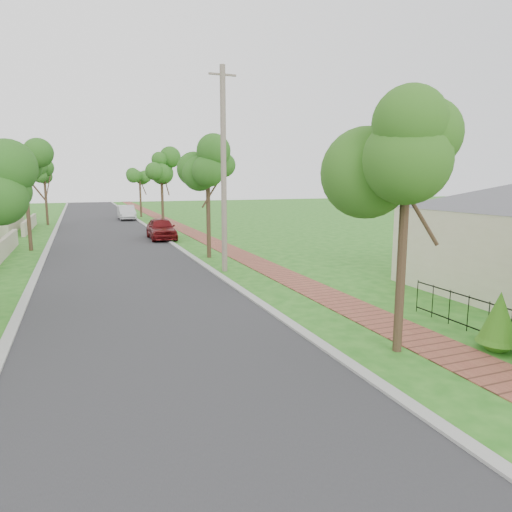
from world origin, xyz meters
TOP-DOWN VIEW (x-y plane):
  - ground at (0.00, 0.00)m, footprint 160.00×160.00m
  - road at (-3.00, 20.00)m, footprint 7.00×120.00m
  - kerb_right at (0.65, 20.00)m, footprint 0.30×120.00m
  - kerb_left at (-6.65, 20.00)m, footprint 0.30×120.00m
  - sidewalk at (3.25, 20.00)m, footprint 1.50×120.00m
  - street_trees at (-2.87, 26.84)m, footprint 10.70×37.65m
  - parked_car_red at (0.40, 24.32)m, footprint 1.79×4.30m
  - parked_car_white at (-0.32, 41.00)m, footprint 1.55×4.40m
  - near_tree at (2.20, 1.50)m, footprint 2.18×2.18m
  - utility_pole at (1.20, 12.23)m, footprint 1.20×0.24m

SIDE VIEW (x-z plane):
  - ground at x=0.00m, z-range 0.00..0.00m
  - road at x=-3.00m, z-range -0.01..0.01m
  - kerb_right at x=0.65m, z-range -0.05..0.05m
  - kerb_left at x=-6.65m, z-range -0.05..0.05m
  - sidewalk at x=3.25m, z-range -0.01..0.01m
  - parked_car_white at x=-0.32m, z-range 0.00..1.45m
  - parked_car_red at x=0.40m, z-range 0.00..1.45m
  - near_tree at x=2.20m, z-range 1.66..7.26m
  - utility_pole at x=1.20m, z-range 0.06..8.87m
  - street_trees at x=-2.87m, z-range 1.59..7.48m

